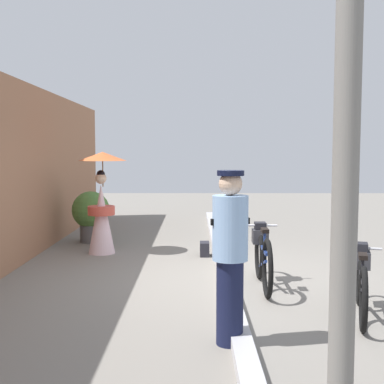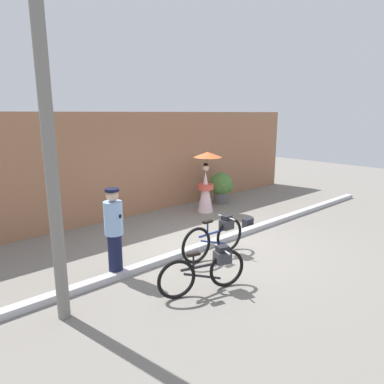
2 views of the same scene
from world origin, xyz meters
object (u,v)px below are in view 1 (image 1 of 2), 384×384
at_px(person_officer, 230,252).
at_px(utility_pole, 348,69).
at_px(bicycle_near_officer, 262,255).
at_px(backpack_on_pavement, 205,249).
at_px(potted_plant_by_door, 92,213).
at_px(person_with_parasol, 102,201).
at_px(bicycle_far_side, 361,280).

xyz_separation_m(person_officer, utility_pole, (-1.27, -0.69, 1.51)).
height_order(bicycle_near_officer, person_officer, person_officer).
distance_m(bicycle_near_officer, utility_pole, 3.85).
bearing_deg(utility_pole, backpack_on_pavement, 9.03).
bearing_deg(potted_plant_by_door, person_officer, -155.69).
bearing_deg(bicycle_near_officer, person_with_parasol, 49.64).
relative_size(person_with_parasol, utility_pole, 0.39).
xyz_separation_m(bicycle_near_officer, person_officer, (-2.05, 0.60, 0.45)).
height_order(bicycle_far_side, person_officer, person_officer).
distance_m(bicycle_near_officer, person_with_parasol, 3.48).
relative_size(person_with_parasol, backpack_on_pavement, 6.36).
bearing_deg(backpack_on_pavement, person_with_parasol, 82.57).
bearing_deg(person_officer, utility_pole, -151.43).
height_order(bicycle_near_officer, bicycle_far_side, bicycle_near_officer).
relative_size(potted_plant_by_door, backpack_on_pavement, 3.60).
xyz_separation_m(person_officer, person_with_parasol, (4.27, 2.02, 0.06)).
relative_size(bicycle_near_officer, person_with_parasol, 0.93).
xyz_separation_m(potted_plant_by_door, backpack_on_pavement, (-1.38, -2.29, -0.46)).
xyz_separation_m(bicycle_far_side, person_officer, (-0.86, 1.55, 0.49)).
height_order(person_officer, utility_pole, utility_pole).
bearing_deg(bicycle_near_officer, person_officer, 163.80).
bearing_deg(person_with_parasol, person_officer, -154.67).
relative_size(bicycle_near_officer, bicycle_far_side, 1.08).
bearing_deg(person_with_parasol, bicycle_near_officer, -130.36).
distance_m(person_officer, potted_plant_by_door, 5.94).
xyz_separation_m(bicycle_far_side, person_with_parasol, (3.41, 3.57, 0.55)).
relative_size(person_with_parasol, potted_plant_by_door, 1.77).
distance_m(bicycle_near_officer, bicycle_far_side, 1.52).
height_order(person_with_parasol, utility_pole, utility_pole).
relative_size(person_officer, potted_plant_by_door, 1.60).
bearing_deg(utility_pole, bicycle_far_side, -21.98).
distance_m(bicycle_near_officer, person_officer, 2.18).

